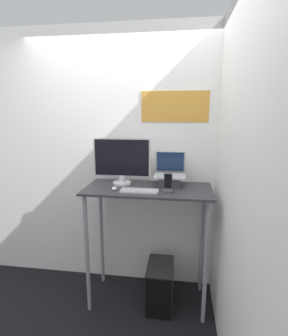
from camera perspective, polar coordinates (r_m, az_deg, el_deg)
name	(u,v)px	position (r m, az deg, el deg)	size (l,w,h in m)	color
ground_plane	(144,319)	(2.67, -0.05, -30.03)	(12.00, 12.00, 0.00)	black
wall_back	(152,162)	(2.63, 1.85, 1.35)	(6.00, 0.06, 2.60)	white
wall_side_right	(229,179)	(2.05, 18.11, -2.32)	(0.05, 6.00, 2.60)	white
desk	(148,209)	(2.40, 0.85, -8.85)	(1.12, 0.52, 1.13)	#333338
laptop	(170,176)	(2.42, 5.60, -1.85)	(0.28, 0.27, 0.30)	#4C4C51
monitor	(122,162)	(2.42, -4.86, 1.35)	(0.53, 0.17, 0.43)	silver
keyboard	(139,191)	(2.23, -1.02, -4.95)	(0.32, 0.12, 0.02)	silver
mouse	(114,189)	(2.28, -6.48, -4.46)	(0.04, 0.07, 0.03)	white
cell_phone	(168,187)	(2.21, 5.22, -4.25)	(0.09, 0.09, 0.16)	#4C4C51
computer_tower	(160,285)	(2.69, 3.51, -24.11)	(0.24, 0.39, 0.41)	black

